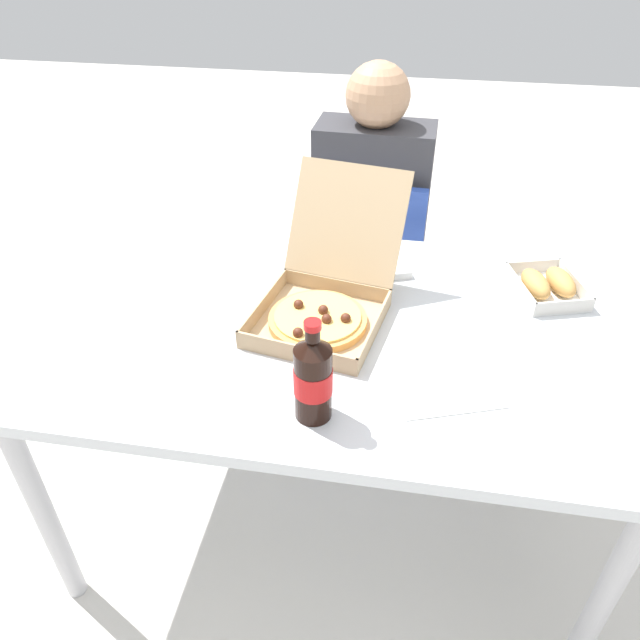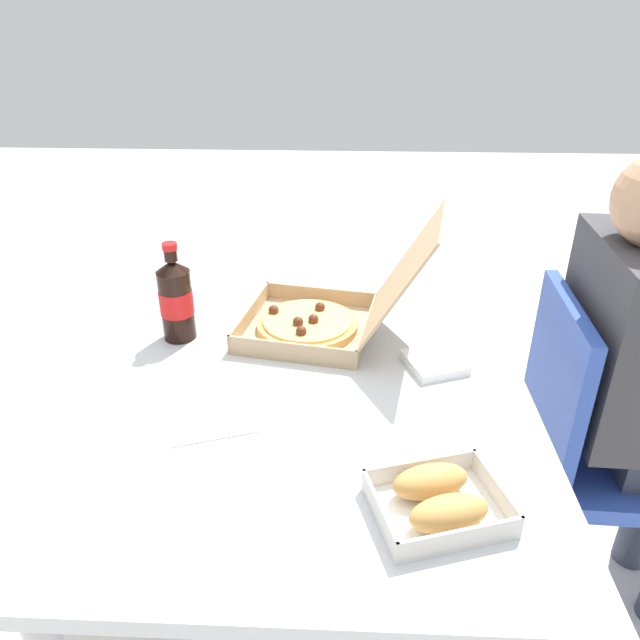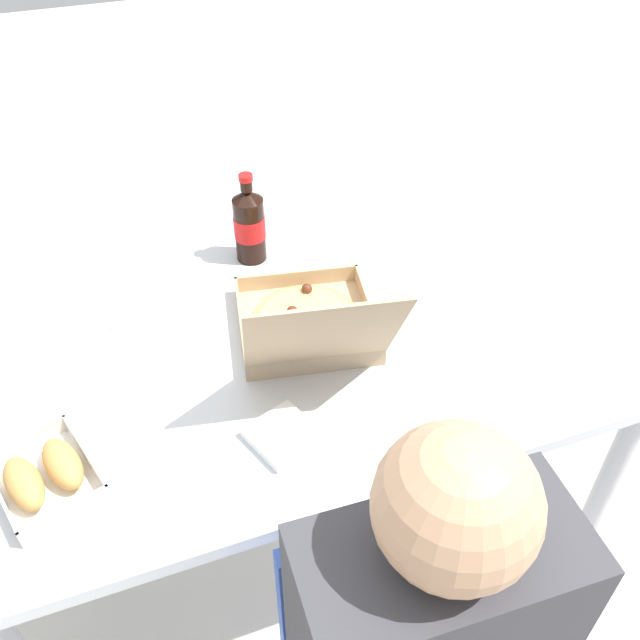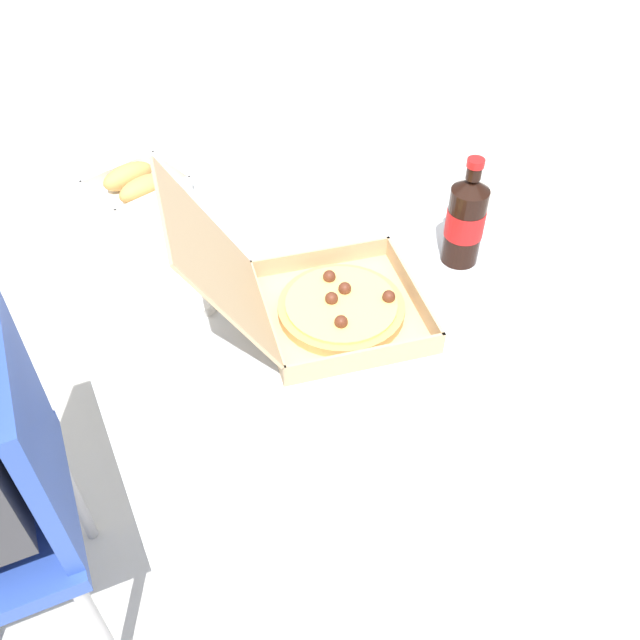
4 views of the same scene
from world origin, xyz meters
name	(u,v)px [view 2 (image 2 of 4)]	position (x,y,z in m)	size (l,w,h in m)	color
ground_plane	(314,561)	(0.00, 0.00, 0.00)	(10.00, 10.00, 0.00)	beige
dining_table	(313,365)	(0.00, 0.00, 0.65)	(1.42, 0.86, 0.72)	silver
chair	(596,440)	(0.03, 0.67, 0.48)	(0.42, 0.42, 0.83)	#2D4CAD
pizza_box_open	(324,315)	(-0.02, 0.02, 0.77)	(0.35, 0.47, 0.29)	tan
bread_side_box	(439,500)	(0.51, 0.21, 0.75)	(0.20, 0.23, 0.06)	white
cola_bottle	(176,299)	(0.01, -0.30, 0.82)	(0.07, 0.07, 0.22)	black
paper_menu	(208,405)	(0.26, -0.18, 0.72)	(0.21, 0.15, 0.00)	white
napkin_pile	(435,362)	(0.11, 0.26, 0.73)	(0.11, 0.11, 0.02)	white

